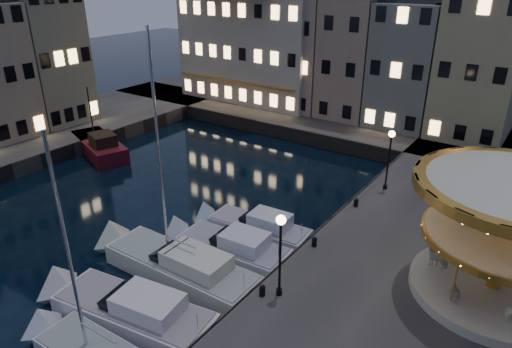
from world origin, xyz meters
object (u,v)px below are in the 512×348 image
Objects in this scene: motorboat_c at (176,265)px; red_fishing_boat at (100,147)px; bollard_b at (262,290)px; motorboat_e at (253,228)px; bollard_c at (314,241)px; motorboat_b at (127,311)px; motorboat_d at (227,248)px; streetlamp_c at (390,152)px; bollard_d at (356,202)px; streetlamp_b at (280,244)px.

red_fishing_boat is (-17.89, 8.90, 0.02)m from motorboat_c.
red_fishing_boat is at bearing 153.55° from motorboat_c.
bollard_b is 0.08× the size of motorboat_e.
motorboat_c is (-5.54, 0.02, -0.92)m from bollard_b.
bollard_c is 4.52m from motorboat_e.
motorboat_b and motorboat_d have the same top height.
red_fishing_boat is at bearing 145.45° from motorboat_b.
streetlamp_c is 7.32× the size of bollard_d.
streetlamp_b is 7.32× the size of bollard_c.
streetlamp_c reaches higher than motorboat_d.
streetlamp_b is 5.14m from bollard_c.
streetlamp_c is at bearing 59.61° from motorboat_e.
motorboat_d is at bearing 85.10° from motorboat_b.
motorboat_c is at bearing -26.45° from red_fishing_boat.
bollard_b is 10.50m from bollard_d.
bollard_b is at bearing -90.00° from bollard_c.
bollard_c is at bearing -93.81° from streetlamp_c.
streetlamp_c is 12.63m from motorboat_d.
streetlamp_b is at bearing -25.67° from motorboat_d.
bollard_c is (-0.60, -9.00, -2.41)m from streetlamp_c.
streetlamp_c is at bearing 72.76° from motorboat_b.
streetlamp_c is at bearing 80.27° from bollard_d.
bollard_c is 10.14m from motorboat_b.
motorboat_d is at bearing -17.58° from red_fishing_boat.
motorboat_e is at bearing 128.72° from bollard_b.
bollard_b is at bearing -92.45° from streetlamp_c.
motorboat_e is 19.34m from red_fishing_boat.
motorboat_b is at bearing -107.24° from streetlamp_c.
streetlamp_c reaches higher than bollard_d.
streetlamp_b is at bearing -19.32° from red_fishing_boat.
streetlamp_c is 14.22m from bollard_b.
motorboat_c reaches higher than bollard_b.
motorboat_c reaches higher than motorboat_d.
motorboat_d is 0.92× the size of red_fishing_boat.
motorboat_c is at bearing -117.85° from bollard_d.
streetlamp_b is 10.30m from bollard_d.
bollard_b is 0.06× the size of motorboat_b.
streetlamp_c is 9.34m from bollard_c.
bollard_d is 0.04× the size of motorboat_c.
streetlamp_c reaches higher than bollard_c.
motorboat_e is at bearing 86.71° from motorboat_b.
motorboat_e reaches higher than bollard_b.
bollard_c is at bearing -90.00° from bollard_d.
streetlamp_b is 7.82m from motorboat_e.
red_fishing_boat is at bearing 160.68° from streetlamp_b.
motorboat_b is at bearing -94.90° from motorboat_d.
streetlamp_b is 0.31× the size of motorboat_c.
bollard_d is (-0.60, -3.50, -2.41)m from streetlamp_c.
motorboat_c is (-6.14, -0.48, -3.33)m from streetlamp_b.
motorboat_d is at bearing -89.12° from motorboat_e.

